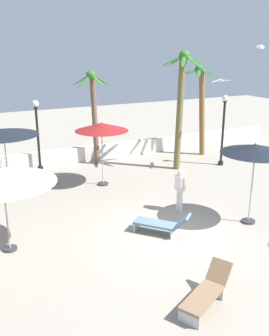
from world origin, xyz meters
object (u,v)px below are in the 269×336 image
object	(u,v)px
lamp_post_0	(37,130)
patio_umbrella_4	(2,175)
patio_umbrella_0	(3,133)
palm_tree_0	(201,99)
seagull_1	(221,81)
lounge_chair_2	(162,224)
guest_2	(180,186)
patio_umbrella_3	(255,150)
patio_umbrella_1	(102,127)
lounge_chair_0	(207,291)
lamp_post_3	(223,126)
seagull_0	(261,47)
palm_tree_1	(181,98)
palm_tree_2	(94,108)

from	to	relation	value
lamp_post_0	patio_umbrella_4	bearing A→B (deg)	-109.83
patio_umbrella_0	palm_tree_0	distance (m)	10.77
patio_umbrella_4	lamp_post_0	xyz separation A→B (m)	(2.75, 7.63, -0.36)
patio_umbrella_4	seagull_1	size ratio (longest dim) A/B	2.55
lamp_post_0	lounge_chair_2	xyz separation A→B (m)	(2.03, -8.81, -1.72)
patio_umbrella_4	palm_tree_0	xyz separation A→B (m)	(11.65, 6.42, 0.75)
guest_2	patio_umbrella_3	bearing A→B (deg)	-49.59
patio_umbrella_1	patio_umbrella_3	xyz separation A→B (m)	(3.23, -5.99, 0.05)
lounge_chair_0	lounge_chair_2	bearing A→B (deg)	76.47
lamp_post_3	seagull_0	xyz separation A→B (m)	(0.39, -1.74, 3.93)
patio_umbrella_1	lamp_post_0	distance (m)	4.03
patio_umbrella_4	lamp_post_3	bearing A→B (deg)	20.30
patio_umbrella_0	seagull_1	xyz separation A→B (m)	(12.08, 0.52, 1.71)
lounge_chair_0	guest_2	size ratio (longest dim) A/B	1.16
patio_umbrella_4	palm_tree_1	xyz separation A→B (m)	(9.23, 4.77, 1.15)
lounge_chair_2	patio_umbrella_1	bearing A→B (deg)	89.63
seagull_1	patio_umbrella_0	bearing A→B (deg)	-177.52
patio_umbrella_3	palm_tree_0	distance (m)	8.97
patio_umbrella_0	palm_tree_2	world-z (taller)	palm_tree_2
palm_tree_0	patio_umbrella_4	bearing A→B (deg)	-151.13
patio_umbrella_4	seagull_0	xyz separation A→B (m)	(11.97, 2.55, 3.54)
patio_umbrella_4	seagull_0	bearing A→B (deg)	12.02
patio_umbrella_4	palm_tree_0	bearing A→B (deg)	28.87
patio_umbrella_0	patio_umbrella_3	world-z (taller)	patio_umbrella_3
patio_umbrella_1	palm_tree_2	bearing A→B (deg)	75.26
patio_umbrella_0	seagull_1	bearing A→B (deg)	2.48
palm_tree_1	lounge_chair_2	xyz separation A→B (m)	(-4.45, -5.95, -3.23)
palm_tree_2	lamp_post_0	distance (m)	3.05
patio_umbrella_4	lounge_chair_0	distance (m)	6.60
patio_umbrella_3	patio_umbrella_1	bearing A→B (deg)	118.35
lounge_chair_2	lamp_post_3	bearing A→B (deg)	38.81
lamp_post_3	palm_tree_1	bearing A→B (deg)	168.39
palm_tree_1	patio_umbrella_1	bearing A→B (deg)	-172.91
palm_tree_0	lamp_post_3	distance (m)	2.42
palm_tree_0	lounge_chair_2	world-z (taller)	palm_tree_0
seagull_0	palm_tree_0	bearing A→B (deg)	94.78
patio_umbrella_4	lamp_post_3	world-z (taller)	lamp_post_3
palm_tree_2	guest_2	xyz separation A→B (m)	(0.71, -7.21, -1.98)
palm_tree_0	lamp_post_0	bearing A→B (deg)	172.27
lamp_post_0	lounge_chair_2	distance (m)	9.20
patio_umbrella_4	lamp_post_0	distance (m)	8.12
patio_umbrella_0	palm_tree_1	distance (m)	8.48
patio_umbrella_3	patio_umbrella_4	distance (m)	8.25
patio_umbrella_4	guest_2	distance (m)	6.53
patio_umbrella_0	patio_umbrella_4	size ratio (longest dim) A/B	0.96
lamp_post_0	palm_tree_2	bearing A→B (deg)	-4.22
patio_umbrella_4	palm_tree_0	world-z (taller)	palm_tree_0
patio_umbrella_4	lamp_post_0	bearing A→B (deg)	70.17
patio_umbrella_4	guest_2	bearing A→B (deg)	1.83
lamp_post_3	seagull_0	bearing A→B (deg)	-77.31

